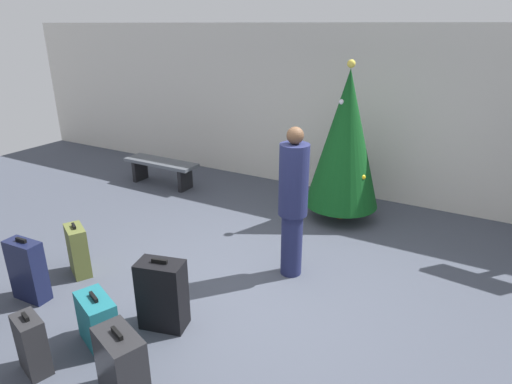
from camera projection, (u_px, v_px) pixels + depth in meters
ground_plane at (259, 288)px, 5.12m from camera, size 16.00×16.00×0.00m
back_wall at (360, 113)px, 7.50m from camera, size 16.00×0.20×2.94m
holiday_tree at (345, 140)px, 6.52m from camera, size 1.13×1.13×2.45m
waiting_bench at (161, 167)px, 8.29m from camera, size 1.50×0.44×0.48m
traveller_0 at (293, 200)px, 5.09m from camera, size 0.40×0.40×1.86m
suitcase_0 at (122, 366)px, 3.53m from camera, size 0.53×0.41×0.67m
suitcase_1 at (162, 295)px, 4.37m from camera, size 0.52×0.38×0.78m
suitcase_2 at (78, 251)px, 5.33m from camera, size 0.43×0.35×0.67m
suitcase_3 at (28, 270)px, 4.81m from camera, size 0.43×0.22×0.76m
suitcase_5 at (32, 345)px, 3.81m from camera, size 0.37×0.27×0.60m
suitcase_6 at (97, 321)px, 4.17m from camera, size 0.54×0.42×0.54m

